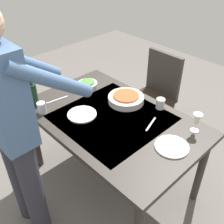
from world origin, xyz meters
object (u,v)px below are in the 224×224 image
object	(u,v)px
serving_bowl_pasta	(126,98)
dinner_plate_far	(172,147)
wine_glass_left	(197,119)
side_bowl_salad	(87,85)
chair_near	(156,91)
water_cup_near_left	(42,108)
dining_table	(112,125)
dinner_plate_near	(82,114)
person_server	(12,125)
wine_bottle	(33,94)
water_cup_near_right	(160,104)

from	to	relation	value
serving_bowl_pasta	dinner_plate_far	size ratio (longest dim) A/B	1.30
wine_glass_left	side_bowl_salad	size ratio (longest dim) A/B	0.84
chair_near	water_cup_near_left	distance (m)	1.23
dining_table	dinner_plate_near	size ratio (longest dim) A/B	6.12
dining_table	person_server	xyz separation A→B (m)	(0.13, 0.71, 0.31)
dining_table	wine_glass_left	xyz separation A→B (m)	(-0.53, -0.32, 0.18)
chair_near	wine_glass_left	size ratio (longest dim) A/B	6.03
water_cup_near_left	wine_bottle	bearing A→B (deg)	-3.59
dining_table	chair_near	size ratio (longest dim) A/B	1.55
person_server	dinner_plate_near	distance (m)	0.61
chair_near	dinner_plate_far	size ratio (longest dim) A/B	3.96
water_cup_near_left	water_cup_near_right	size ratio (longest dim) A/B	1.05
wine_glass_left	dinner_plate_far	size ratio (longest dim) A/B	0.66
side_bowl_salad	chair_near	bearing A→B (deg)	-111.86
wine_bottle	dinner_plate_far	xyz separation A→B (m)	(-1.08, -0.41, -0.10)
person_server	side_bowl_salad	size ratio (longest dim) A/B	9.38
wine_glass_left	dinner_plate_far	xyz separation A→B (m)	(0.01, 0.26, -0.10)
chair_near	wine_glass_left	xyz separation A→B (m)	(-0.74, 0.51, 0.30)
wine_bottle	wine_glass_left	world-z (taller)	wine_bottle
person_server	wine_bottle	bearing A→B (deg)	-40.14
chair_near	dinner_plate_far	world-z (taller)	chair_near
person_server	wine_bottle	size ratio (longest dim) A/B	5.71
dinner_plate_far	wine_bottle	bearing A→B (deg)	20.68
wine_bottle	serving_bowl_pasta	distance (m)	0.76
wine_glass_left	water_cup_near_left	distance (m)	1.18
wine_glass_left	water_cup_near_right	world-z (taller)	wine_glass_left
chair_near	serving_bowl_pasta	xyz separation A→B (m)	(-0.13, 0.60, 0.23)
wine_glass_left	water_cup_near_right	distance (m)	0.36
water_cup_near_right	dinner_plate_far	world-z (taller)	water_cup_near_right
water_cup_near_left	serving_bowl_pasta	world-z (taller)	water_cup_near_left
person_server	wine_glass_left	world-z (taller)	person_server
dining_table	dinner_plate_far	distance (m)	0.53
person_server	chair_near	bearing A→B (deg)	-87.18
wine_bottle	serving_bowl_pasta	bearing A→B (deg)	-129.24
chair_near	water_cup_near_left	bearing A→B (deg)	79.17
water_cup_near_left	chair_near	bearing A→B (deg)	-100.83
water_cup_near_right	serving_bowl_pasta	size ratio (longest dim) A/B	0.29
water_cup_near_right	dinner_plate_far	xyz separation A→B (m)	(-0.34, 0.31, -0.04)
person_server	dinner_plate_near	world-z (taller)	person_server
wine_bottle	water_cup_near_right	size ratio (longest dim) A/B	3.39
dinner_plate_near	chair_near	bearing A→B (deg)	-89.02
dining_table	side_bowl_salad	size ratio (longest dim) A/B	7.83
wine_glass_left	water_cup_near_right	size ratio (longest dim) A/B	1.73
water_cup_near_right	dinner_plate_near	bearing A→B (deg)	55.00
dinner_plate_near	wine_bottle	bearing A→B (deg)	28.38
water_cup_near_left	dinner_plate_far	xyz separation A→B (m)	(-0.95, -0.41, -0.04)
chair_near	wine_bottle	distance (m)	1.27
dining_table	chair_near	world-z (taller)	chair_near
dining_table	side_bowl_salad	bearing A→B (deg)	-17.16
water_cup_near_left	dinner_plate_near	xyz separation A→B (m)	(-0.24, -0.21, -0.04)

